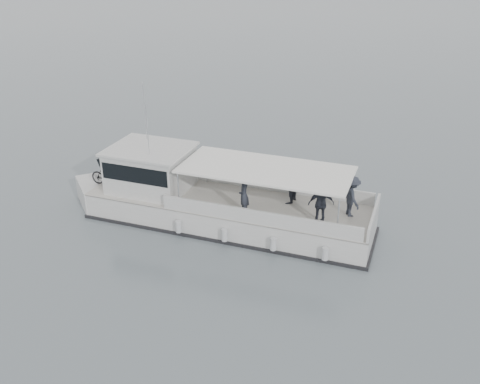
# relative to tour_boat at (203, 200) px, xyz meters

# --- Properties ---
(ground) EXTENTS (1400.00, 1400.00, 0.00)m
(ground) POSITION_rel_tour_boat_xyz_m (6.10, 1.40, -0.99)
(ground) COLOR #556064
(ground) RESTS_ON ground
(tour_boat) EXTENTS (14.36, 6.52, 6.02)m
(tour_boat) POSITION_rel_tour_boat_xyz_m (0.00, 0.00, 0.00)
(tour_boat) COLOR silver
(tour_boat) RESTS_ON ground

